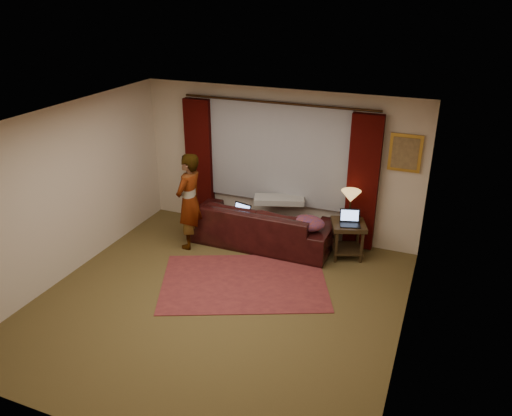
{
  "coord_description": "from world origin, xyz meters",
  "views": [
    {
      "loc": [
        2.73,
        -5.31,
        4.12
      ],
      "look_at": [
        0.1,
        1.2,
        1.0
      ],
      "focal_mm": 35.0,
      "sensor_mm": 36.0,
      "label": 1
    }
  ],
  "objects_px": {
    "end_table": "(347,240)",
    "person": "(189,201)",
    "sofa": "(262,217)",
    "tiffany_lamp": "(350,205)",
    "laptop_table": "(350,219)",
    "laptop_sofa": "(238,213)"
  },
  "relations": [
    {
      "from": "laptop_table",
      "to": "person",
      "type": "bearing_deg",
      "value": 175.26
    },
    {
      "from": "end_table",
      "to": "tiffany_lamp",
      "type": "bearing_deg",
      "value": 101.14
    },
    {
      "from": "end_table",
      "to": "person",
      "type": "relative_size",
      "value": 0.37
    },
    {
      "from": "tiffany_lamp",
      "to": "laptop_table",
      "type": "distance_m",
      "value": 0.25
    },
    {
      "from": "sofa",
      "to": "laptop_sofa",
      "type": "xyz_separation_m",
      "value": [
        -0.34,
        -0.23,
        0.12
      ]
    },
    {
      "from": "tiffany_lamp",
      "to": "person",
      "type": "distance_m",
      "value": 2.66
    },
    {
      "from": "laptop_sofa",
      "to": "end_table",
      "type": "bearing_deg",
      "value": 24.67
    },
    {
      "from": "end_table",
      "to": "person",
      "type": "distance_m",
      "value": 2.7
    },
    {
      "from": "laptop_table",
      "to": "tiffany_lamp",
      "type": "bearing_deg",
      "value": 89.82
    },
    {
      "from": "tiffany_lamp",
      "to": "laptop_table",
      "type": "bearing_deg",
      "value": -73.56
    },
    {
      "from": "laptop_sofa",
      "to": "tiffany_lamp",
      "type": "height_order",
      "value": "tiffany_lamp"
    },
    {
      "from": "sofa",
      "to": "end_table",
      "type": "bearing_deg",
      "value": -176.06
    },
    {
      "from": "sofa",
      "to": "person",
      "type": "xyz_separation_m",
      "value": [
        -1.09,
        -0.54,
        0.34
      ]
    },
    {
      "from": "end_table",
      "to": "person",
      "type": "bearing_deg",
      "value": -166.17
    },
    {
      "from": "end_table",
      "to": "tiffany_lamp",
      "type": "distance_m",
      "value": 0.58
    },
    {
      "from": "person",
      "to": "laptop_table",
      "type": "bearing_deg",
      "value": 107.24
    },
    {
      "from": "sofa",
      "to": "tiffany_lamp",
      "type": "bearing_deg",
      "value": -171.44
    },
    {
      "from": "tiffany_lamp",
      "to": "end_table",
      "type": "bearing_deg",
      "value": -78.86
    },
    {
      "from": "laptop_sofa",
      "to": "laptop_table",
      "type": "xyz_separation_m",
      "value": [
        1.86,
        0.25,
        0.11
      ]
    },
    {
      "from": "sofa",
      "to": "laptop_sofa",
      "type": "height_order",
      "value": "sofa"
    },
    {
      "from": "end_table",
      "to": "person",
      "type": "height_order",
      "value": "person"
    },
    {
      "from": "laptop_sofa",
      "to": "person",
      "type": "relative_size",
      "value": 0.22
    }
  ]
}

